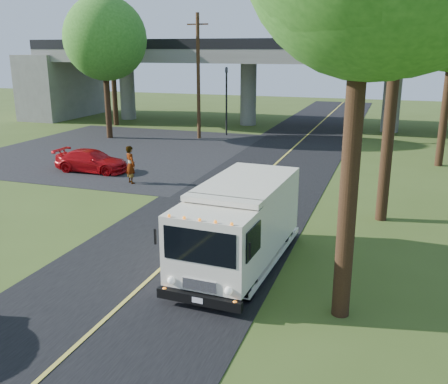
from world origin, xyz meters
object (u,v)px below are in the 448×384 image
at_px(traffic_signal, 226,94).
at_px(red_sedan, 92,161).
at_px(step_van, 240,223).
at_px(tree_left_far, 112,37).
at_px(utility_pole, 198,76).
at_px(pedestrian, 131,165).
at_px(tree_left_lot, 104,29).

bearing_deg(traffic_signal, red_sedan, -102.85).
bearing_deg(red_sedan, step_van, -130.12).
bearing_deg(tree_left_far, utility_pole, -22.43).
relative_size(step_van, red_sedan, 1.53).
bearing_deg(pedestrian, tree_left_far, -21.86).
bearing_deg(tree_left_lot, tree_left_far, 116.57).
bearing_deg(pedestrian, utility_pole, -47.40).
height_order(tree_left_lot, red_sedan, tree_left_lot).
bearing_deg(step_van, traffic_signal, 112.23).
bearing_deg(tree_left_lot, step_van, -49.73).
relative_size(tree_left_lot, step_van, 1.66).
xyz_separation_m(red_sedan, pedestrian, (3.27, -1.54, 0.36)).
relative_size(tree_left_lot, pedestrian, 5.49).
height_order(traffic_signal, tree_left_lot, tree_left_lot).
xyz_separation_m(tree_left_lot, red_sedan, (4.65, -9.60, -7.30)).
relative_size(tree_left_far, pedestrian, 5.17).
relative_size(tree_left_lot, tree_left_far, 1.06).
height_order(traffic_signal, pedestrian, traffic_signal).
xyz_separation_m(tree_left_lot, step_van, (16.00, -18.88, -6.48)).
relative_size(utility_pole, tree_left_lot, 0.86).
distance_m(utility_pole, pedestrian, 13.89).
distance_m(traffic_signal, red_sedan, 14.36).
relative_size(tree_left_far, red_sedan, 2.39).
relative_size(utility_pole, step_van, 1.42).
height_order(red_sedan, pedestrian, pedestrian).
xyz_separation_m(utility_pole, tree_left_far, (-9.29, 3.84, 2.86)).
bearing_deg(traffic_signal, pedestrian, -89.53).
bearing_deg(traffic_signal, tree_left_lot, -151.89).
bearing_deg(tree_left_far, pedestrian, -57.50).
relative_size(traffic_signal, tree_left_far, 0.53).
height_order(utility_pole, step_van, utility_pole).
relative_size(red_sedan, pedestrian, 2.16).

